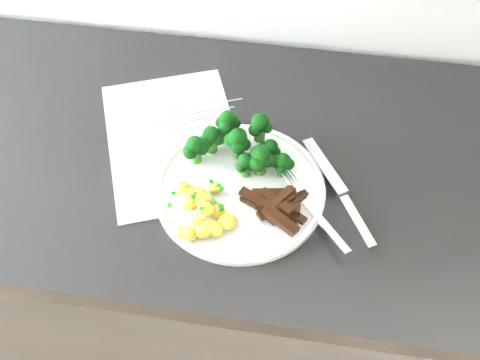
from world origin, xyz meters
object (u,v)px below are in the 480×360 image
broccoli (241,144)px  knife (346,203)px  fork (314,211)px  potatoes (201,210)px  plate (240,188)px  counter (197,272)px  recipe_paper (173,139)px  beef_strips (277,205)px

broccoli → knife: bearing=-19.6°
fork → knife: bearing=29.7°
broccoli → fork: 0.16m
potatoes → fork: (0.17, 0.03, -0.01)m
plate → fork: fork is taller
counter → knife: 0.54m
recipe_paper → knife: 0.32m
beef_strips → knife: 0.11m
recipe_paper → knife: (0.31, -0.10, 0.01)m
recipe_paper → beef_strips: size_ratio=3.34×
potatoes → fork: potatoes is taller
recipe_paper → potatoes: size_ratio=3.30×
counter → broccoli: (0.11, -0.01, 0.49)m
plate → beef_strips: 0.07m
knife → plate: bearing=178.8°
recipe_paper → broccoli: 0.14m
plate → fork: (0.12, -0.03, 0.01)m
recipe_paper → fork: 0.28m
knife → fork: bearing=-150.3°
plate → potatoes: bearing=-128.7°
fork → knife: size_ratio=0.77×
recipe_paper → plate: (0.13, -0.09, 0.01)m
recipe_paper → knife: bearing=-17.4°
plate → beef_strips: size_ratio=2.47×
counter → recipe_paper: recipe_paper is taller
fork → knife: 0.06m
counter → plate: (0.11, -0.07, 0.45)m
broccoli → potatoes: 0.13m
potatoes → recipe_paper: bearing=117.9°
recipe_paper → broccoli: bearing=-14.1°
potatoes → knife: (0.22, 0.06, -0.02)m
plate → beef_strips: (0.06, -0.03, 0.01)m
fork → broccoli: bearing=144.5°
beef_strips → fork: 0.06m
plate → broccoli: bearing=97.9°
counter → potatoes: (0.06, -0.13, 0.47)m
counter → potatoes: size_ratio=20.73×
broccoli → potatoes: broccoli is taller
recipe_paper → fork: size_ratio=2.38×
potatoes → fork: 0.18m
recipe_paper → knife: knife is taller
beef_strips → fork: size_ratio=0.71×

